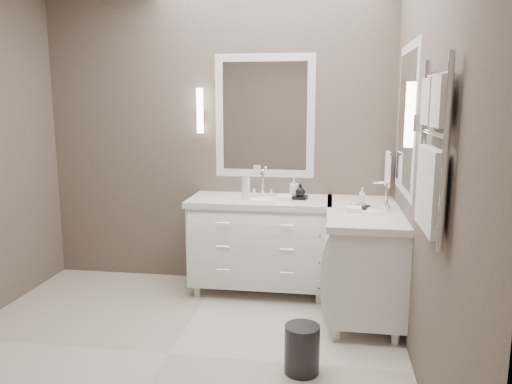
# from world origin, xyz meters

# --- Properties ---
(floor) EXTENTS (3.20, 3.00, 0.01)m
(floor) POSITION_xyz_m (0.00, 0.00, -0.01)
(floor) COLOR beige
(floor) RESTS_ON ground
(wall_back) EXTENTS (3.20, 0.01, 2.70)m
(wall_back) POSITION_xyz_m (0.00, 1.50, 1.35)
(wall_back) COLOR #554A44
(wall_back) RESTS_ON floor
(wall_front) EXTENTS (3.20, 0.01, 2.70)m
(wall_front) POSITION_xyz_m (0.00, -1.50, 1.35)
(wall_front) COLOR #554A44
(wall_front) RESTS_ON floor
(wall_right) EXTENTS (0.01, 3.00, 2.70)m
(wall_right) POSITION_xyz_m (1.60, 0.00, 1.35)
(wall_right) COLOR #554A44
(wall_right) RESTS_ON floor
(vanity_back) EXTENTS (1.24, 0.59, 0.97)m
(vanity_back) POSITION_xyz_m (0.45, 1.23, 0.49)
(vanity_back) COLOR white
(vanity_back) RESTS_ON floor
(vanity_right) EXTENTS (0.59, 1.24, 0.97)m
(vanity_right) POSITION_xyz_m (1.33, 0.90, 0.49)
(vanity_right) COLOR white
(vanity_right) RESTS_ON floor
(mirror_back) EXTENTS (0.90, 0.02, 1.10)m
(mirror_back) POSITION_xyz_m (0.45, 1.49, 1.55)
(mirror_back) COLOR white
(mirror_back) RESTS_ON wall_back
(mirror_right) EXTENTS (0.02, 0.90, 1.10)m
(mirror_right) POSITION_xyz_m (1.59, 0.80, 1.55)
(mirror_right) COLOR white
(mirror_right) RESTS_ON wall_right
(sconce_back) EXTENTS (0.06, 0.06, 0.40)m
(sconce_back) POSITION_xyz_m (-0.13, 1.43, 1.59)
(sconce_back) COLOR white
(sconce_back) RESTS_ON wall_back
(sconce_right) EXTENTS (0.06, 0.06, 0.40)m
(sconce_right) POSITION_xyz_m (1.53, 0.22, 1.59)
(sconce_right) COLOR white
(sconce_right) RESTS_ON wall_right
(towel_bar_corner) EXTENTS (0.03, 0.22, 0.30)m
(towel_bar_corner) POSITION_xyz_m (1.54, 1.36, 1.12)
(towel_bar_corner) COLOR white
(towel_bar_corner) RESTS_ON wall_right
(towel_ladder) EXTENTS (0.06, 0.58, 0.90)m
(towel_ladder) POSITION_xyz_m (1.55, -0.40, 1.39)
(towel_ladder) COLOR white
(towel_ladder) RESTS_ON wall_right
(waste_bin) EXTENTS (0.28, 0.28, 0.31)m
(waste_bin) POSITION_xyz_m (0.90, -0.10, 0.15)
(waste_bin) COLOR black
(waste_bin) RESTS_ON floor
(amenity_tray_back) EXTENTS (0.19, 0.15, 0.03)m
(amenity_tray_back) POSITION_xyz_m (0.77, 1.25, 0.86)
(amenity_tray_back) COLOR black
(amenity_tray_back) RESTS_ON vanity_back
(amenity_tray_right) EXTENTS (0.15, 0.17, 0.02)m
(amenity_tray_right) POSITION_xyz_m (1.30, 0.91, 0.86)
(amenity_tray_right) COLOR black
(amenity_tray_right) RESTS_ON vanity_right
(water_bottle) EXTENTS (0.10, 0.10, 0.21)m
(water_bottle) POSITION_xyz_m (0.33, 1.15, 0.96)
(water_bottle) COLOR silver
(water_bottle) RESTS_ON vanity_back
(soap_bottle_a) EXTENTS (0.08, 0.08, 0.15)m
(soap_bottle_a) POSITION_xyz_m (0.74, 1.27, 0.95)
(soap_bottle_a) COLOR white
(soap_bottle_a) RESTS_ON amenity_tray_back
(soap_bottle_b) EXTENTS (0.10, 0.10, 0.11)m
(soap_bottle_b) POSITION_xyz_m (0.80, 1.22, 0.93)
(soap_bottle_b) COLOR black
(soap_bottle_b) RESTS_ON amenity_tray_back
(soap_bottle_c) EXTENTS (0.07, 0.07, 0.15)m
(soap_bottle_c) POSITION_xyz_m (1.30, 0.91, 0.95)
(soap_bottle_c) COLOR white
(soap_bottle_c) RESTS_ON amenity_tray_right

